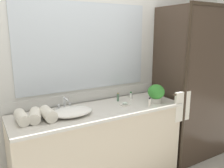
{
  "coord_description": "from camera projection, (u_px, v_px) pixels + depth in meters",
  "views": [
    {
      "loc": [
        -1.05,
        -2.04,
        1.69
      ],
      "look_at": [
        0.15,
        0.0,
        1.15
      ],
      "focal_mm": 37.17,
      "sensor_mm": 36.0,
      "label": 1
    }
  ],
  "objects": [
    {
      "name": "rolled_towel_middle",
      "position": [
        35.0,
        116.0,
        2.07
      ],
      "size": [
        0.15,
        0.24,
        0.1
      ],
      "primitive_type": "cylinder",
      "rotation": [
        1.57,
        0.0,
        -0.24
      ],
      "color": "silver",
      "rests_on": "vanity_cabinet"
    },
    {
      "name": "shower_enclosure",
      "position": [
        198.0,
        87.0,
        2.85
      ],
      "size": [
        1.2,
        0.59,
        2.0
      ],
      "color": "#2D2319",
      "rests_on": "ground_plane"
    },
    {
      "name": "rolled_towel_near_edge",
      "position": [
        22.0,
        117.0,
        2.03
      ],
      "size": [
        0.1,
        0.24,
        0.1
      ],
      "primitive_type": "cylinder",
      "rotation": [
        1.57,
        0.0,
        0.01
      ],
      "color": "silver",
      "rests_on": "vanity_cabinet"
    },
    {
      "name": "potted_plant",
      "position": [
        156.0,
        93.0,
        2.6
      ],
      "size": [
        0.19,
        0.19,
        0.21
      ],
      "color": "beige",
      "rests_on": "vanity_cabinet"
    },
    {
      "name": "amenity_bottle_shampoo",
      "position": [
        131.0,
        96.0,
        2.76
      ],
      "size": [
        0.03,
        0.03,
        0.09
      ],
      "color": "white",
      "rests_on": "vanity_cabinet"
    },
    {
      "name": "amenity_bottle_conditioner",
      "position": [
        150.0,
        102.0,
        2.48
      ],
      "size": [
        0.03,
        0.03,
        0.1
      ],
      "color": "silver",
      "rests_on": "vanity_cabinet"
    },
    {
      "name": "faucet",
      "position": [
        65.0,
        105.0,
        2.39
      ],
      "size": [
        0.17,
        0.14,
        0.13
      ],
      "color": "silver",
      "rests_on": "vanity_cabinet"
    },
    {
      "name": "wall_back_with_mirror",
      "position": [
        85.0,
        66.0,
        2.6
      ],
      "size": [
        4.4,
        0.06,
        2.6
      ],
      "color": "silver",
      "rests_on": "ground_plane"
    },
    {
      "name": "sink_basin",
      "position": [
        72.0,
        112.0,
        2.22
      ],
      "size": [
        0.41,
        0.3,
        0.07
      ],
      "primitive_type": "ellipsoid",
      "color": "white",
      "rests_on": "vanity_cabinet"
    },
    {
      "name": "amenity_bottle_body_wash",
      "position": [
        118.0,
        97.0,
        2.68
      ],
      "size": [
        0.03,
        0.03,
        0.1
      ],
      "color": "#4C7056",
      "rests_on": "vanity_cabinet"
    },
    {
      "name": "soap_dish",
      "position": [
        125.0,
        104.0,
        2.52
      ],
      "size": [
        0.1,
        0.07,
        0.04
      ],
      "color": "silver",
      "rests_on": "vanity_cabinet"
    },
    {
      "name": "rolled_towel_far_edge",
      "position": [
        48.0,
        114.0,
        2.1
      ],
      "size": [
        0.12,
        0.22,
        0.11
      ],
      "primitive_type": "cylinder",
      "rotation": [
        1.57,
        0.0,
        0.05
      ],
      "color": "silver",
      "rests_on": "vanity_cabinet"
    },
    {
      "name": "vanity_cabinet",
      "position": [
        100.0,
        148.0,
        2.51
      ],
      "size": [
        1.8,
        0.58,
        0.9
      ],
      "color": "beige",
      "rests_on": "ground_plane"
    }
  ]
}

